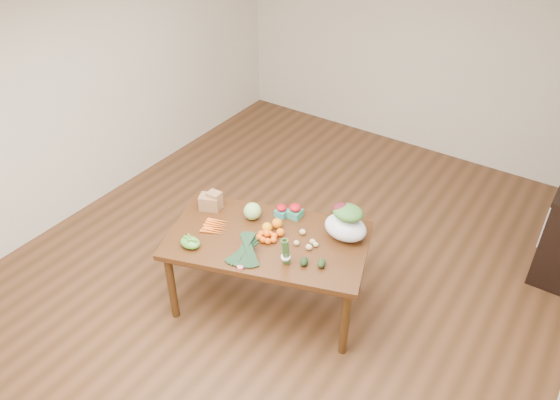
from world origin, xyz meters
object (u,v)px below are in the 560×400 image
Objects in this scene: salad_bag at (346,224)px; mandarin_cluster at (267,235)px; cabbage at (252,211)px; kale_bunch at (244,253)px; dining_table at (268,271)px; asparagus_bundle at (286,251)px; paper_bag at (210,201)px.

mandarin_cluster is at bearing -143.77° from salad_bag.
kale_bunch is at bearing -60.76° from cabbage.
dining_table is 0.42m from mandarin_cluster.
asparagus_bundle is 0.60m from salad_bag.
cabbage is 0.86× the size of mandarin_cluster.
salad_bag is at bearing 48.74° from asparagus_bundle.
paper_bag reaches higher than mandarin_cluster.
dining_table is 0.56m from kale_bunch.
paper_bag is at bearing -166.99° from cabbage.
dining_table is at bearing -144.83° from salad_bag.
paper_bag is 0.64× the size of salad_bag.
salad_bag reaches higher than asparagus_bundle.
mandarin_cluster reaches higher than dining_table.
asparagus_bundle is (0.30, -0.18, 0.50)m from dining_table.
mandarin_cluster is at bearing -6.02° from paper_bag.
mandarin_cluster is 0.45× the size of kale_bunch.
cabbage is 0.42× the size of salad_bag.
asparagus_bundle reaches higher than dining_table.
dining_table is 0.81m from paper_bag.
mandarin_cluster is at bearing 132.73° from asparagus_bundle.
dining_table is 4.54× the size of salad_bag.
dining_table is 0.61m from asparagus_bundle.
paper_bag is at bearing 148.04° from asparagus_bundle.
cabbage is (-0.27, 0.15, 0.45)m from dining_table.
cabbage is at bearing 13.01° from paper_bag.
cabbage is at bearing 148.56° from mandarin_cluster.
mandarin_cluster is at bearing -99.32° from dining_table.
dining_table is at bearing -29.53° from cabbage.
dining_table is at bearing 130.97° from asparagus_bundle.
paper_bag is 0.68m from mandarin_cluster.
cabbage is at bearing -164.41° from salad_bag.
kale_bunch is (0.27, -0.48, 0.00)m from cabbage.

